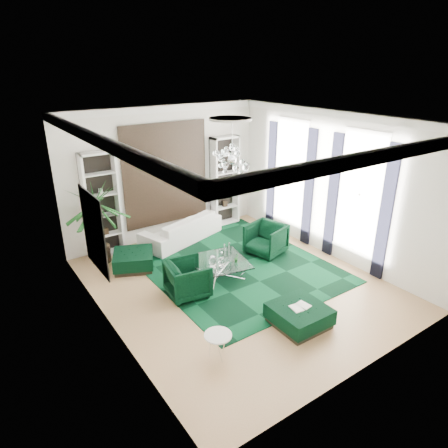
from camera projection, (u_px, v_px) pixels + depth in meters
floor at (237, 284)px, 9.44m from camera, size 6.00×7.00×0.02m
ceiling at (239, 119)px, 8.00m from camera, size 6.00×7.00×0.02m
wall_back at (165, 174)px, 11.39m from camera, size 6.00×0.02×3.80m
wall_front at (375, 273)px, 6.04m from camera, size 6.00×0.02×3.80m
wall_left at (103, 241)px, 7.13m from camera, size 0.02×7.00×3.80m
wall_right at (331, 186)px, 10.30m from camera, size 0.02×7.00×3.80m
crown_molding at (239, 124)px, 8.04m from camera, size 6.00×7.00×0.18m
ceiling_medallion at (230, 119)px, 8.24m from camera, size 0.90×0.90×0.05m
tapestry at (166, 174)px, 11.35m from camera, size 2.50×0.06×2.80m
shelving_left at (102, 205)px, 10.40m from camera, size 0.90×0.38×2.80m
shelving_right at (225, 181)px, 12.46m from camera, size 0.90×0.38×2.80m
painting at (95, 232)px, 7.63m from camera, size 0.04×1.30×1.60m
window_near at (360, 195)px, 9.61m from camera, size 0.03×1.10×2.90m
curtain_near_a at (386, 214)px, 9.09m from camera, size 0.07×0.30×3.25m
curtain_near_b at (333, 196)px, 10.28m from camera, size 0.07×0.30×3.25m
window_far at (291, 173)px, 11.44m from camera, size 0.03×1.10×2.90m
curtain_far_a at (309, 188)px, 10.92m from camera, size 0.07×0.30×3.25m
curtain_far_b at (271, 176)px, 12.11m from camera, size 0.07×0.30×3.25m
rug at (234, 265)px, 10.28m from camera, size 4.20×5.00×0.02m
sofa at (181, 228)px, 11.60m from camera, size 2.72×1.70×0.74m
armchair_left at (188, 279)px, 8.83m from camera, size 1.03×1.00×0.82m
armchair_right at (266, 239)px, 10.76m from camera, size 1.15×1.13×0.85m
coffee_table at (219, 269)px, 9.63m from camera, size 1.50×1.50×0.44m
ottoman_side at (134, 260)px, 10.08m from camera, size 1.28×1.28×0.43m
ottoman_front at (299, 316)px, 7.89m from camera, size 1.04×1.04×0.41m
book at (300, 306)px, 7.81m from camera, size 0.41×0.27×0.03m
side_table at (218, 346)px, 7.00m from camera, size 0.54×0.54×0.47m
palm at (96, 214)px, 9.99m from camera, size 1.81×1.81×2.65m
chandelier at (232, 160)px, 8.84m from camera, size 1.13×1.13×0.76m
table_plant at (236, 258)px, 9.47m from camera, size 0.15×0.13×0.21m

